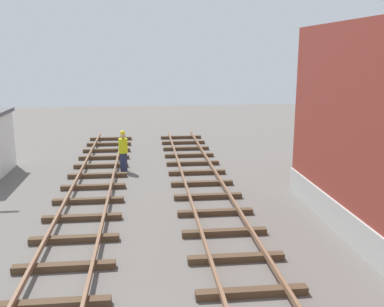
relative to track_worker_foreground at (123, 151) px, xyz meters
The scene contains 1 object.
track_worker_foreground is the anchor object (origin of this frame).
Camera 1 is at (-0.95, -4.33, 5.22)m, focal length 40.90 mm.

